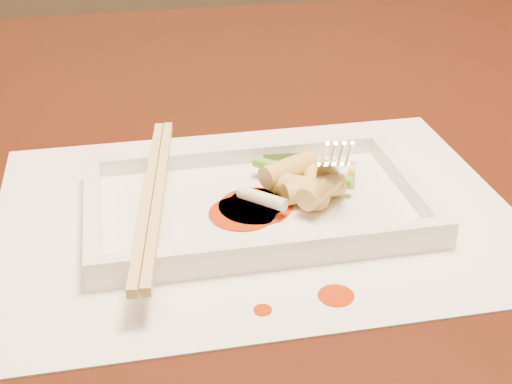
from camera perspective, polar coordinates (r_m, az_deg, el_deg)
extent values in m
cube|color=black|center=(0.71, -7.51, 3.27)|extent=(1.40, 0.90, 0.04)
cylinder|color=black|center=(1.38, 18.65, -2.02)|extent=(0.07, 0.07, 0.71)
cube|color=white|center=(0.56, 0.00, -1.68)|extent=(0.40, 0.30, 0.00)
cylinder|color=#B53105|center=(0.47, 6.42, -8.23)|extent=(0.02, 0.02, 0.00)
cylinder|color=#B53105|center=(0.46, 0.54, -9.42)|extent=(0.01, 0.01, 0.00)
cube|color=white|center=(0.56, 0.00, -1.26)|extent=(0.26, 0.16, 0.01)
cube|color=white|center=(0.61, -1.37, 3.07)|extent=(0.26, 0.01, 0.01)
cube|color=white|center=(0.49, 1.73, -4.47)|extent=(0.26, 0.01, 0.01)
cube|color=white|center=(0.54, -12.94, -1.55)|extent=(0.01, 0.14, 0.01)
cube|color=white|center=(0.58, 12.00, 0.93)|extent=(0.01, 0.14, 0.01)
cube|color=black|center=(0.59, 2.56, 1.98)|extent=(0.04, 0.03, 0.01)
cylinder|color=#EAEACC|center=(0.54, 0.51, -0.51)|extent=(0.04, 0.03, 0.01)
cylinder|color=#449F19|center=(0.57, 3.72, 1.63)|extent=(0.07, 0.06, 0.01)
cube|color=#DABF6D|center=(0.54, -8.61, -0.15)|extent=(0.04, 0.24, 0.01)
cube|color=#DABF6D|center=(0.54, -7.76, -0.07)|extent=(0.04, 0.24, 0.01)
cylinder|color=#B53105|center=(0.55, -0.05, -1.13)|extent=(0.06, 0.06, 0.00)
cylinder|color=#B53105|center=(0.54, -1.09, -1.71)|extent=(0.05, 0.05, 0.00)
cylinder|color=#B53105|center=(0.55, 0.13, -0.89)|extent=(0.05, 0.05, 0.00)
cylinder|color=#E5CB6B|center=(0.55, 2.92, 0.35)|extent=(0.04, 0.05, 0.02)
cylinder|color=#E5CB6B|center=(0.56, 3.79, 0.45)|extent=(0.05, 0.03, 0.02)
cylinder|color=#E5CB6B|center=(0.57, 2.58, 1.81)|extent=(0.05, 0.04, 0.02)
cylinder|color=#E5CB6B|center=(0.58, 5.93, 1.67)|extent=(0.04, 0.03, 0.02)
cylinder|color=#E5CB6B|center=(0.55, 4.63, 0.20)|extent=(0.05, 0.02, 0.02)
cylinder|color=#E5CB6B|center=(0.54, 5.21, 0.29)|extent=(0.04, 0.04, 0.02)
cylinder|color=#E5CB6B|center=(0.56, 4.75, 0.58)|extent=(0.03, 0.05, 0.02)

